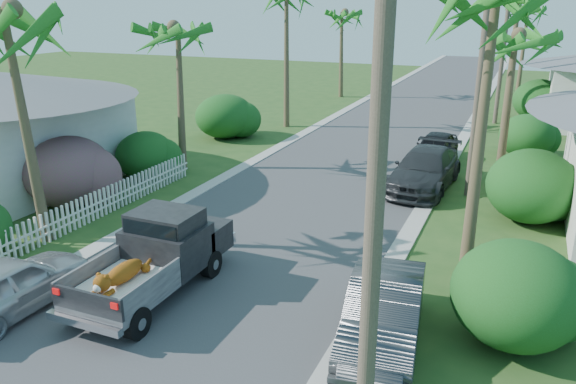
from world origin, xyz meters
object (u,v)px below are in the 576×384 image
at_px(palm_l_b, 176,28).
at_px(palm_r_d, 528,8).
at_px(parked_car_ln, 10,285).
at_px(palm_l_d, 343,13).
at_px(parked_car_rm, 425,170).
at_px(utility_pole_c, 504,48).
at_px(parked_car_rf, 436,148).
at_px(parked_car_rn, 383,314).
at_px(pickup_truck, 161,252).
at_px(palm_l_a, 8,11).
at_px(utility_pole_a, 375,205).
at_px(utility_pole_b, 480,76).
at_px(utility_pole_d, 514,35).
at_px(palm_r_b, 516,36).

bearing_deg(palm_l_b, palm_r_d, 64.59).
height_order(parked_car_ln, palm_l_d, palm_l_d).
distance_m(parked_car_rm, palm_l_d, 23.93).
bearing_deg(utility_pole_c, parked_car_rf, -100.78).
bearing_deg(palm_l_b, parked_car_rn, -41.00).
bearing_deg(parked_car_rf, utility_pole_c, 83.81).
distance_m(palm_l_b, palm_r_d, 31.00).
bearing_deg(utility_pole_c, parked_car_ln, -107.93).
height_order(pickup_truck, palm_r_d, palm_r_d).
xyz_separation_m(parked_car_ln, palm_l_a, (-2.60, 3.44, 6.23)).
height_order(palm_l_d, utility_pole_c, utility_pole_c).
xyz_separation_m(parked_car_rf, utility_pole_a, (2.00, -19.49, 3.93)).
xyz_separation_m(parked_car_rm, parked_car_rf, (-0.25, 4.31, -0.11)).
distance_m(parked_car_ln, utility_pole_b, 16.74).
bearing_deg(palm_l_a, palm_l_d, 90.55).
relative_size(palm_l_a, utility_pole_d, 0.91).
bearing_deg(parked_car_rn, palm_l_b, 131.67).
xyz_separation_m(pickup_truck, utility_pole_d, (6.56, 40.99, 3.59)).
distance_m(palm_l_a, utility_pole_b, 15.64).
xyz_separation_m(palm_r_b, utility_pole_b, (-1.00, -2.00, -1.35)).
bearing_deg(palm_r_d, parked_car_rf, -97.34).
bearing_deg(pickup_truck, parked_car_rn, -2.57).
bearing_deg(palm_l_a, palm_r_d, 71.06).
bearing_deg(pickup_truck, utility_pole_b, 59.16).
bearing_deg(utility_pole_a, palm_l_d, 108.58).
bearing_deg(parked_car_rn, utility_pole_c, 81.36).
bearing_deg(palm_l_b, pickup_truck, -59.69).
bearing_deg(utility_pole_a, utility_pole_d, 90.00).
xyz_separation_m(palm_l_d, utility_pole_d, (12.10, 9.00, -1.84)).
xyz_separation_m(palm_l_a, utility_pole_d, (11.80, 40.00, -2.33)).
xyz_separation_m(parked_car_rm, utility_pole_b, (1.75, -0.18, 3.82)).
bearing_deg(utility_pole_a, palm_l_b, 131.53).
relative_size(parked_car_rf, utility_pole_b, 0.44).
bearing_deg(utility_pole_d, palm_l_a, -106.44).
relative_size(parked_car_rn, palm_r_d, 0.56).
relative_size(palm_l_b, palm_r_d, 0.93).
relative_size(parked_car_rf, palm_r_d, 0.49).
bearing_deg(parked_car_rf, parked_car_ln, -107.30).
distance_m(parked_car_rf, utility_pole_d, 25.89).
xyz_separation_m(parked_car_rn, palm_r_d, (1.50, 38.26, 6.00)).
bearing_deg(parked_car_rm, parked_car_rn, -80.50).
relative_size(parked_car_rm, utility_pole_a, 0.60).
relative_size(pickup_truck, parked_car_ln, 1.24).
height_order(palm_r_b, utility_pole_d, utility_pole_d).
distance_m(parked_car_rm, palm_r_b, 6.13).
bearing_deg(palm_l_b, palm_l_d, 89.22).
bearing_deg(palm_r_b, palm_l_b, -167.38).
distance_m(parked_car_rm, utility_pole_a, 15.75).
relative_size(parked_car_rn, utility_pole_b, 0.50).
xyz_separation_m(parked_car_ln, utility_pole_a, (9.20, -1.56, 3.90)).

